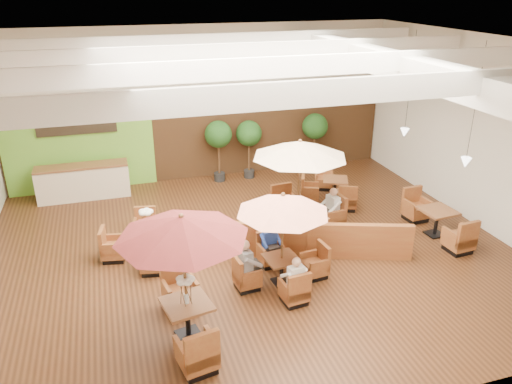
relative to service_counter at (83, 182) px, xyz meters
name	(u,v)px	position (x,y,z in m)	size (l,w,h in m)	color
room	(246,110)	(4.65, -3.88, 3.05)	(14.04, 14.00, 5.52)	#381E0F
service_counter	(83,182)	(0.00, 0.00, 0.00)	(3.00, 0.75, 1.18)	beige
booth_divider	(275,240)	(4.91, -5.62, -0.08)	(7.26, 0.18, 1.00)	brown
table_0	(183,246)	(2.14, -8.16, 1.56)	(2.62, 2.87, 2.83)	brown
table_1	(283,222)	(4.67, -6.84, 1.07)	(2.38, 2.38, 2.41)	brown
table_2	(299,172)	(5.98, -4.55, 1.36)	(2.88, 2.88, 2.88)	brown
table_3	(139,241)	(1.46, -4.53, -0.14)	(1.75, 2.54, 1.50)	brown
table_4	(436,223)	(9.80, -5.80, -0.20)	(0.97, 2.74, 1.01)	brown
table_5	(327,190)	(7.85, -2.54, -0.24)	(1.83, 2.59, 0.91)	brown
topiary_0	(218,137)	(4.75, 0.20, 1.11)	(0.98, 0.98, 2.27)	black
topiary_1	(249,136)	(5.90, 0.20, 1.05)	(0.94, 0.94, 2.19)	black
topiary_2	(315,129)	(8.50, 0.20, 1.10)	(0.97, 0.97, 2.26)	black
diner_0	(295,275)	(4.67, -7.72, 0.16)	(0.39, 0.34, 0.75)	silver
diner_1	(270,240)	(4.67, -5.96, 0.15)	(0.37, 0.32, 0.72)	#2948B1
diner_2	(247,260)	(3.79, -6.84, 0.20)	(0.40, 0.46, 0.86)	gray
diner_3	(312,225)	(5.98, -5.61, 0.19)	(0.44, 0.39, 0.83)	#2948B1
diner_4	(331,205)	(7.03, -4.55, 0.19)	(0.39, 0.45, 0.84)	silver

